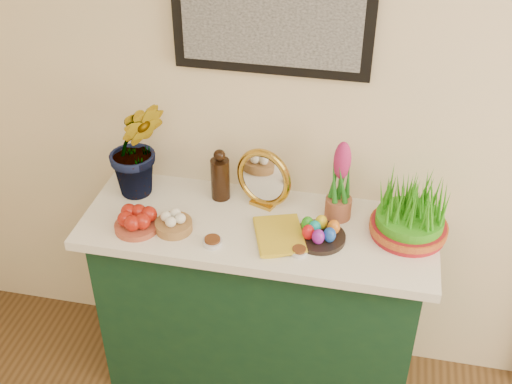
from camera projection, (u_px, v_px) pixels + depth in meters
The scene contains 13 objects.
sideboard at pixel (258, 306), 2.81m from camera, with size 1.30×0.45×0.85m, color #13351D.
tablecloth at pixel (259, 226), 2.55m from camera, with size 1.40×0.55×0.04m, color silver.
hyacinth_green at pixel (135, 133), 2.55m from camera, with size 0.29×0.24×0.57m, color #1F711C.
apple_bowl at pixel (136, 221), 2.49m from camera, with size 0.19×0.19×0.09m.
garlic_basket at pixel (174, 223), 2.48m from camera, with size 0.18×0.18×0.08m.
vinegar_cruet at pixel (220, 177), 2.63m from camera, with size 0.08×0.08×0.23m.
mirror at pixel (264, 179), 2.58m from camera, with size 0.25×0.14×0.25m.
book at pixel (256, 237), 2.44m from camera, with size 0.16×0.24×0.03m, color gold.
spice_dish_left at pixel (212, 242), 2.42m from camera, with size 0.08×0.08×0.03m.
spice_dish_right at pixel (299, 251), 2.38m from camera, with size 0.06×0.06×0.03m.
egg_plate at pixel (319, 233), 2.43m from camera, with size 0.22×0.22×0.08m.
hyacinth_pink at pixel (340, 184), 2.48m from camera, with size 0.11×0.11×0.34m.
wheatgrass_sabzeh at pixel (411, 212), 2.42m from camera, with size 0.30×0.30×0.24m.
Camera 1 is at (-0.01, 0.03, 2.44)m, focal length 45.00 mm.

